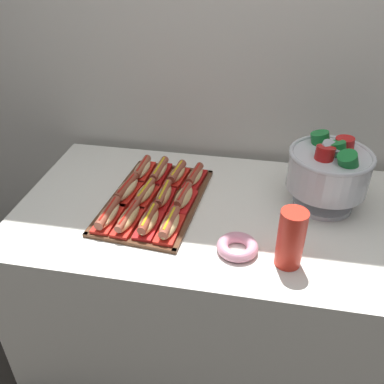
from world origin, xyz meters
TOP-DOWN VIEW (x-y plane):
  - ground_plane at (0.00, 0.00)m, footprint 10.00×10.00m
  - back_wall at (0.00, 0.50)m, footprint 6.00×0.10m
  - buffet_table at (0.00, 0.00)m, footprint 1.47×0.81m
  - serving_tray at (-0.23, 0.01)m, footprint 0.37×0.55m
  - hot_dog_0 at (-0.36, -0.15)m, footprint 0.07×0.18m
  - hot_dog_1 at (-0.28, -0.16)m, footprint 0.08×0.19m
  - hot_dog_2 at (-0.21, -0.16)m, footprint 0.07×0.17m
  - hot_dog_3 at (-0.13, -0.17)m, footprint 0.08×0.17m
  - hot_dog_4 at (-0.34, 0.01)m, footprint 0.09×0.19m
  - hot_dog_5 at (-0.27, 0.01)m, footprint 0.08×0.18m
  - hot_dog_6 at (-0.19, 0.00)m, footprint 0.06×0.16m
  - hot_dog_7 at (-0.12, -0.00)m, footprint 0.08×0.17m
  - hot_dog_8 at (-0.33, 0.18)m, footprint 0.07×0.17m
  - hot_dog_9 at (-0.25, 0.17)m, footprint 0.07×0.19m
  - hot_dog_10 at (-0.18, 0.17)m, footprint 0.08×0.16m
  - hot_dog_11 at (-0.10, 0.16)m, footprint 0.08×0.17m
  - punch_bowl at (0.39, 0.11)m, footprint 0.30×0.30m
  - cup_stack at (0.26, -0.24)m, footprint 0.08×0.08m
  - donut at (0.10, -0.22)m, footprint 0.13×0.13m

SIDE VIEW (x-z plane):
  - ground_plane at x=0.00m, z-range 0.00..0.00m
  - buffet_table at x=0.00m, z-range 0.02..0.80m
  - serving_tray at x=-0.23m, z-range 0.78..0.79m
  - donut at x=0.10m, z-range 0.78..0.82m
  - hot_dog_5 at x=-0.27m, z-range 0.79..0.84m
  - hot_dog_8 at x=-0.33m, z-range 0.79..0.84m
  - hot_dog_0 at x=-0.36m, z-range 0.79..0.84m
  - hot_dog_10 at x=-0.18m, z-range 0.79..0.84m
  - hot_dog_11 at x=-0.10m, z-range 0.79..0.85m
  - hot_dog_1 at x=-0.28m, z-range 0.79..0.84m
  - hot_dog_9 at x=-0.25m, z-range 0.79..0.85m
  - hot_dog_3 at x=-0.13m, z-range 0.79..0.85m
  - hot_dog_4 at x=-0.34m, z-range 0.79..0.85m
  - hot_dog_2 at x=-0.21m, z-range 0.79..0.85m
  - hot_dog_6 at x=-0.19m, z-range 0.79..0.85m
  - hot_dog_7 at x=-0.12m, z-range 0.79..0.85m
  - cup_stack at x=0.26m, z-range 0.78..0.98m
  - punch_bowl at x=0.39m, z-range 0.80..1.07m
  - back_wall at x=0.00m, z-range 0.00..2.60m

